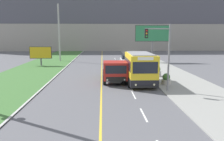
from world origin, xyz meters
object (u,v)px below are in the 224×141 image
planter_round_second (157,71)px  city_bus (140,69)px  planter_round_near (166,80)px  billboard_large (153,34)px  planter_round_third (149,66)px  dump_truck (115,71)px  utility_pole_far (59,33)px  billboard_small (41,53)px  car_distant (126,59)px  traffic_light_mast (162,49)px

planter_round_second → city_bus: bearing=-125.2°
planter_round_second → planter_round_near: bearing=-91.5°
city_bus → billboard_large: size_ratio=0.84×
billboard_large → planter_round_third: (-2.71, -9.93, -4.44)m
planter_round_second → planter_round_third: size_ratio=1.06×
dump_truck → planter_round_third: bearing=54.4°
dump_truck → planter_round_near: dump_truck is taller
planter_round_second → utility_pole_far: bearing=131.8°
billboard_large → planter_round_near: (-2.80, -18.71, -4.48)m
billboard_small → planter_round_near: billboard_small is taller
car_distant → planter_round_near: size_ratio=3.81×
planter_round_near → planter_round_second: planter_round_second is taller
billboard_small → planter_round_second: size_ratio=2.76×
dump_truck → utility_pole_far: 21.91m
city_bus → billboard_small: (-13.82, 13.79, 0.46)m
planter_round_near → planter_round_second: (0.11, 4.39, 0.06)m
car_distant → billboard_large: (5.08, 1.87, 4.37)m
traffic_light_mast → billboard_small: bearing=132.3°
car_distant → billboard_large: 6.95m
car_distant → billboard_large: billboard_large is taller
city_bus → traffic_light_mast: bearing=-64.8°
dump_truck → car_distant: 15.61m
planter_round_near → planter_round_second: 4.39m
planter_round_third → billboard_small: bearing=161.4°
city_bus → planter_round_near: (2.59, -0.55, -1.05)m
city_bus → car_distant: 16.32m
utility_pole_far → billboard_large: utility_pole_far is taller
utility_pole_far → city_bus: bearing=-59.4°
billboard_large → planter_round_near: 19.44m
billboard_small → planter_round_second: 19.34m
traffic_light_mast → planter_round_near: (1.20, 2.39, -3.22)m
utility_pole_far → planter_round_second: utility_pole_far is taller
utility_pole_far → planter_round_third: (14.68, -12.04, -4.76)m
planter_round_second → planter_round_third: bearing=90.3°
planter_round_second → dump_truck: bearing=-151.2°
city_bus → billboard_small: size_ratio=1.59×
planter_round_second → planter_round_third: 4.39m
utility_pole_far → planter_round_near: utility_pole_far is taller
city_bus → planter_round_third: (2.68, 8.22, -1.01)m
city_bus → billboard_large: billboard_large is taller
planter_round_near → billboard_large: bearing=81.5°
utility_pole_far → planter_round_second: 22.55m
dump_truck → billboard_small: billboard_small is taller
city_bus → planter_round_near: bearing=-12.1°
utility_pole_far → billboard_small: utility_pole_far is taller
traffic_light_mast → billboard_small: traffic_light_mast is taller
city_bus → traffic_light_mast: (1.38, -2.95, 2.17)m
utility_pole_far → planter_round_third: bearing=-39.4°
dump_truck → car_distant: size_ratio=1.44×
car_distant → planter_round_third: (2.37, -8.07, -0.08)m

